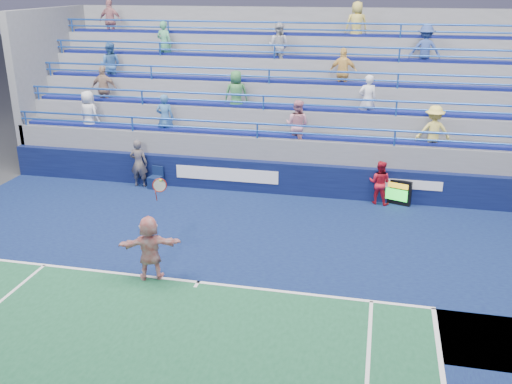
% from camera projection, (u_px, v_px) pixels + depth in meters
% --- Properties ---
extents(ground, '(120.00, 120.00, 0.00)m').
position_uv_depth(ground, '(198.00, 283.00, 13.71)').
color(ground, '#333538').
extents(sponsor_wall, '(18.00, 0.32, 1.10)m').
position_uv_depth(sponsor_wall, '(256.00, 176.00, 19.47)').
color(sponsor_wall, '#0A0F37').
rests_on(sponsor_wall, ground).
extents(bleacher_stand, '(18.00, 5.60, 6.13)m').
position_uv_depth(bleacher_stand, '(276.00, 123.00, 22.58)').
color(bleacher_stand, slate).
rests_on(bleacher_stand, ground).
extents(serve_speed_board, '(1.18, 0.52, 0.83)m').
position_uv_depth(serve_speed_board, '(393.00, 191.00, 18.46)').
color(serve_speed_board, black).
rests_on(serve_speed_board, ground).
extents(judge_chair, '(0.50, 0.50, 0.76)m').
position_uv_depth(judge_chair, '(156.00, 182.00, 19.90)').
color(judge_chair, '#0D1B42').
rests_on(judge_chair, ground).
extents(tennis_player, '(1.58, 0.97, 2.61)m').
position_uv_depth(tennis_player, '(150.00, 248.00, 13.65)').
color(tennis_player, white).
rests_on(tennis_player, ground).
extents(line_judge, '(0.64, 0.44, 1.70)m').
position_uv_depth(line_judge, '(139.00, 163.00, 19.87)').
color(line_judge, '#161C3C').
rests_on(line_judge, ground).
extents(ball_girl, '(0.82, 0.71, 1.45)m').
position_uv_depth(ball_girl, '(380.00, 183.00, 18.34)').
color(ball_girl, red).
rests_on(ball_girl, ground).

